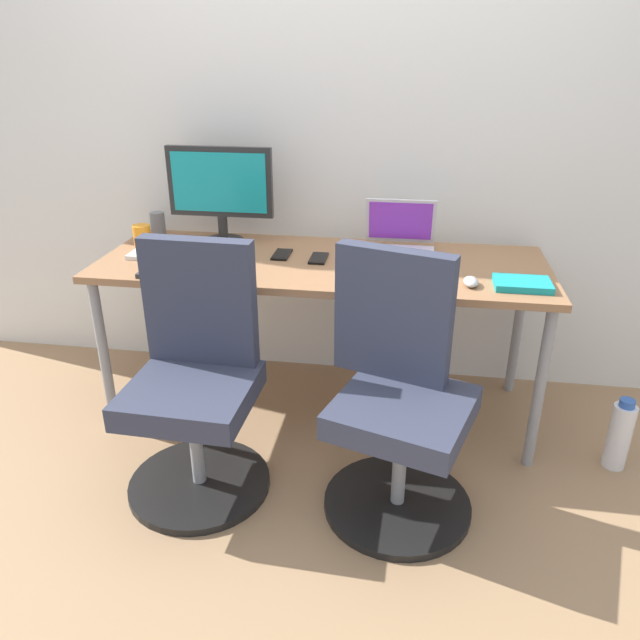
% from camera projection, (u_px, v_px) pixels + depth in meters
% --- Properties ---
extents(ground_plane, '(5.28, 5.28, 0.00)m').
position_uv_depth(ground_plane, '(322.00, 406.00, 2.88)').
color(ground_plane, '#9E7A56').
extents(back_wall, '(4.40, 0.04, 2.60)m').
position_uv_depth(back_wall, '(336.00, 109.00, 2.72)').
color(back_wall, white).
rests_on(back_wall, ground).
extents(desk, '(1.89, 0.69, 0.73)m').
position_uv_depth(desk, '(322.00, 274.00, 2.60)').
color(desk, '#996B47').
rests_on(desk, ground).
extents(office_chair_left, '(0.54, 0.54, 0.94)m').
position_uv_depth(office_chair_left, '(196.00, 383.00, 2.24)').
color(office_chair_left, black).
rests_on(office_chair_left, ground).
extents(office_chair_right, '(0.55, 0.55, 0.94)m').
position_uv_depth(office_chair_right, '(398.00, 400.00, 2.13)').
color(office_chair_right, black).
rests_on(office_chair_right, ground).
extents(water_bottle_on_floor, '(0.09, 0.09, 0.31)m').
position_uv_depth(water_bottle_on_floor, '(619.00, 435.00, 2.41)').
color(water_bottle_on_floor, white).
rests_on(water_bottle_on_floor, ground).
extents(desktop_monitor, '(0.48, 0.18, 0.43)m').
position_uv_depth(desktop_monitor, '(220.00, 188.00, 2.73)').
color(desktop_monitor, '#262626').
rests_on(desktop_monitor, desk).
extents(open_laptop, '(0.31, 0.28, 0.22)m').
position_uv_depth(open_laptop, '(399.00, 240.00, 2.66)').
color(open_laptop, silver).
rests_on(open_laptop, desk).
extents(keyboard_by_monitor, '(0.34, 0.12, 0.02)m').
position_uv_depth(keyboard_by_monitor, '(182.00, 274.00, 2.41)').
color(keyboard_by_monitor, '#2D2D2D').
rests_on(keyboard_by_monitor, desk).
extents(keyboard_by_laptop, '(0.34, 0.12, 0.02)m').
position_uv_depth(keyboard_by_laptop, '(168.00, 256.00, 2.61)').
color(keyboard_by_laptop, silver).
rests_on(keyboard_by_laptop, desk).
extents(mouse_by_monitor, '(0.06, 0.10, 0.03)m').
position_uv_depth(mouse_by_monitor, '(471.00, 282.00, 2.31)').
color(mouse_by_monitor, '#B7B7B7').
rests_on(mouse_by_monitor, desk).
extents(mouse_by_laptop, '(0.06, 0.10, 0.03)m').
position_uv_depth(mouse_by_laptop, '(402.00, 283.00, 2.30)').
color(mouse_by_laptop, '#B7B7B7').
rests_on(mouse_by_laptop, desk).
extents(coffee_mug, '(0.08, 0.08, 0.09)m').
position_uv_depth(coffee_mug, '(142.00, 235.00, 2.77)').
color(coffee_mug, orange).
rests_on(coffee_mug, desk).
extents(pen_cup, '(0.07, 0.07, 0.10)m').
position_uv_depth(pen_cup, '(158.00, 223.00, 2.93)').
color(pen_cup, slate).
rests_on(pen_cup, desk).
extents(phone_near_laptop, '(0.07, 0.14, 0.01)m').
position_uv_depth(phone_near_laptop, '(282.00, 255.00, 2.64)').
color(phone_near_laptop, black).
rests_on(phone_near_laptop, desk).
extents(phone_near_monitor, '(0.07, 0.14, 0.01)m').
position_uv_depth(phone_near_monitor, '(319.00, 258.00, 2.59)').
color(phone_near_monitor, black).
rests_on(phone_near_monitor, desk).
extents(notebook, '(0.21, 0.15, 0.03)m').
position_uv_depth(notebook, '(522.00, 284.00, 2.29)').
color(notebook, teal).
rests_on(notebook, desk).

